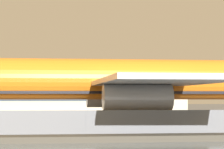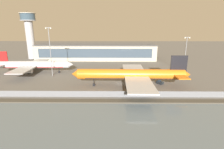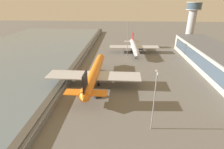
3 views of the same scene
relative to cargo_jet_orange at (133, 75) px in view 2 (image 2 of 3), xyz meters
The scene contains 11 objects.
ground_plane 8.32m from the cargo_jet_orange, 146.05° to the left, with size 500.00×500.00×0.00m, color #66635E.
shoreline_seawall 18.47m from the cargo_jet_orange, 107.30° to the right, with size 320.00×3.00×0.50m.
perimeter_fence 14.15m from the cargo_jet_orange, 112.97° to the right, with size 280.00×0.10×2.37m.
cargo_jet_orange is the anchor object (origin of this frame).
passenger_jet_silver 58.81m from the cargo_jet_orange, 157.31° to the left, with size 44.32×38.02×12.56m.
baggage_tug 14.36m from the cargo_jet_orange, 14.90° to the left, with size 3.24×3.50×1.80m.
ops_van 71.15m from the cargo_jet_orange, 155.30° to the left, with size 3.20×5.54×2.48m.
control_tower 105.62m from the cargo_jet_orange, 137.34° to the left, with size 12.49×12.49×38.69m.
terminal_building 72.00m from the cargo_jet_orange, 108.18° to the left, with size 94.48×22.39×12.05m.
apron_light_mast_apron_west 39.80m from the cargo_jet_orange, 36.26° to the left, with size 3.20×0.40×20.47m.
apron_light_mast_apron_east 45.76m from the cargo_jet_orange, 157.71° to the left, with size 3.20×0.40×25.55m.
Camera 2 is at (-3.09, -77.55, 25.73)m, focal length 28.00 mm.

